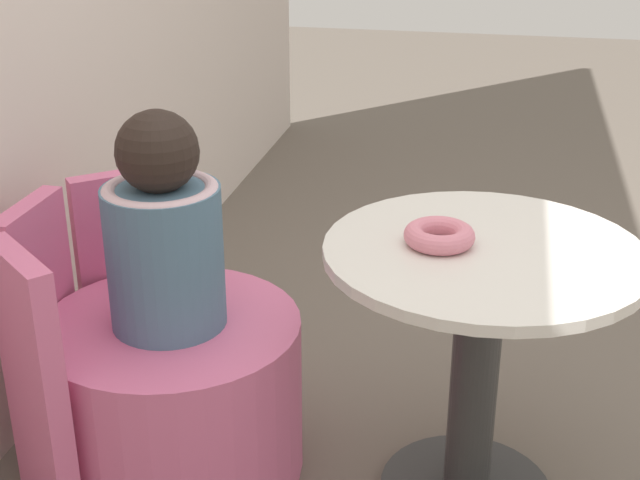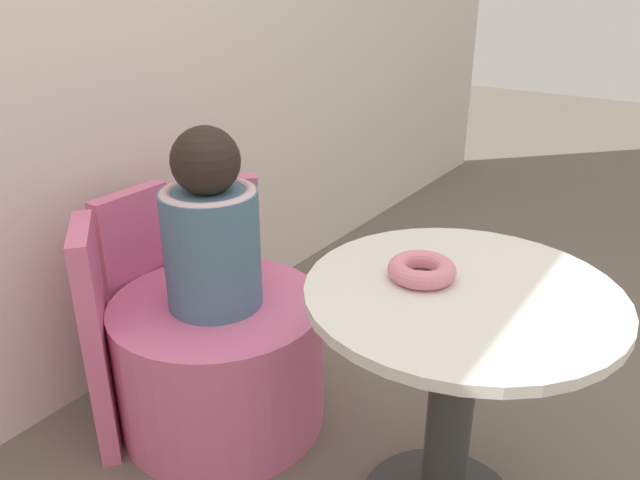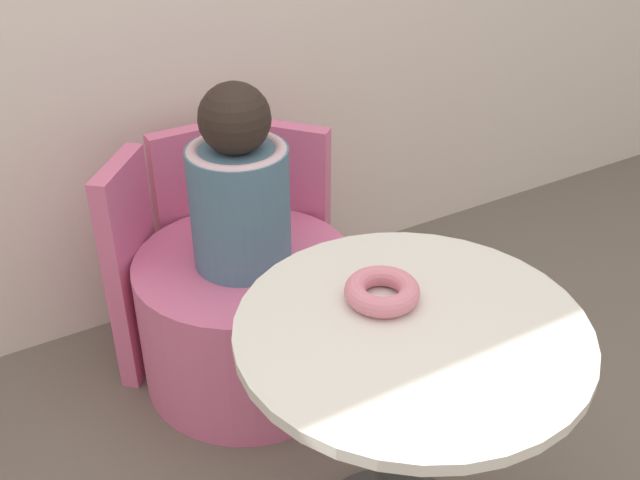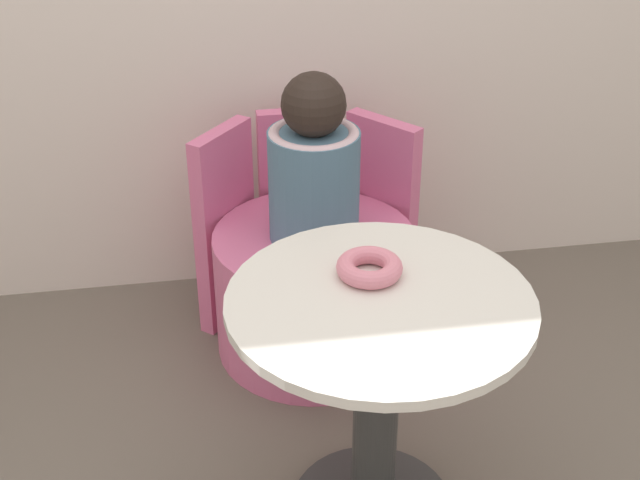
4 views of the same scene
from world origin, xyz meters
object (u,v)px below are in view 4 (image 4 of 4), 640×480
(tub_chair, at_px, (314,291))
(donut, at_px, (369,267))
(child_figure, at_px, (314,167))
(round_table, at_px, (378,370))

(tub_chair, bearing_deg, donut, -87.10)
(child_figure, bearing_deg, round_table, -87.11)
(donut, bearing_deg, round_table, -87.14)
(child_figure, xyz_separation_m, donut, (0.03, -0.60, 0.03))
(round_table, distance_m, tub_chair, 0.73)
(tub_chair, xyz_separation_m, child_figure, (0.00, 0.00, 0.42))
(tub_chair, bearing_deg, round_table, -87.11)
(tub_chair, xyz_separation_m, donut, (0.03, -0.60, 0.45))
(round_table, distance_m, donut, 0.23)
(tub_chair, relative_size, child_figure, 1.21)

